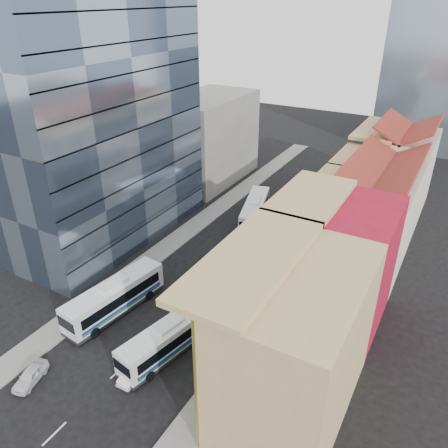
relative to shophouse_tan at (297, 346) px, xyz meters
The scene contains 15 objects.
ground 16.03m from the shophouse_tan, 160.35° to the right, with size 200.00×200.00×0.00m, color black.
sidewalk_right 18.82m from the shophouse_tan, 107.93° to the left, with size 3.00×90.00×0.15m, color slate.
sidewalk_left 28.82m from the shophouse_tan, 142.93° to the left, with size 3.00×90.00×0.15m, color slate.
shophouse_tan is the anchor object (origin of this frame).
shophouse_red 12.00m from the shophouse_tan, 90.00° to the left, with size 8.00×10.00×12.00m, color maroon.
shophouse_cream_near 21.52m from the shophouse_tan, 90.00° to the left, with size 8.00×9.00×10.00m, color beige.
shophouse_cream_mid 30.52m from the shophouse_tan, 90.00° to the left, with size 8.00×9.00×10.00m, color beige.
shophouse_cream_far 41.00m from the shophouse_tan, 90.00° to the left, with size 8.00×12.00×11.00m, color beige.
office_tower 35.19m from the shophouse_tan, 155.70° to the left, with size 12.00×26.00×30.00m, color #404F66.
office_block_far 47.64m from the shophouse_tan, 129.04° to the left, with size 10.00×18.00×14.00m, color gray.
bus_left_near 20.03m from the shophouse_tan, behind, with size 2.64×11.27×3.61m, color white, non-canonical shape.
bus_left_far 31.09m from the shophouse_tan, 121.30° to the left, with size 2.55×10.90×3.50m, color white, non-canonical shape.
bus_right 12.29m from the shophouse_tan, behind, with size 2.41×10.28×3.30m, color white, non-canonical shape.
sedan_left 21.94m from the shophouse_tan, 156.46° to the right, with size 1.43×3.53×1.20m, color silver.
sedan_right 14.01m from the shophouse_tan, 162.92° to the right, with size 1.27×3.64×1.20m, color silver.
Camera 1 is at (21.08, -18.09, 28.43)m, focal length 35.00 mm.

